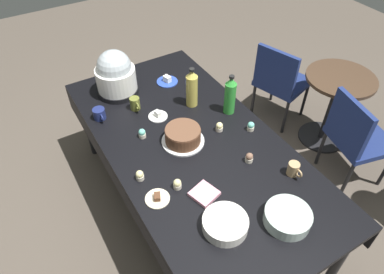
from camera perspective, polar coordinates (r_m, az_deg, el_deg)
ground at (r=2.95m, az=0.00°, el=-11.30°), size 9.00×9.00×0.00m
potluck_table at (r=2.42m, az=0.00°, el=-1.92°), size 2.20×1.10×0.75m
frosted_layer_cake at (r=2.34m, az=-1.50°, el=0.19°), size 0.29×0.29×0.11m
slow_cooker at (r=2.78m, az=-12.33°, el=9.87°), size 0.32×0.32×0.37m
glass_salad_bowl at (r=2.02m, az=15.26°, el=-12.47°), size 0.26×0.26×0.08m
ceramic_snack_bowl at (r=1.94m, az=5.41°, el=-13.88°), size 0.25×0.25×0.07m
dessert_plate_cream at (r=2.07m, az=-5.65°, el=-9.87°), size 0.15×0.15×0.04m
dessert_plate_cobalt at (r=2.92m, az=-4.05°, el=9.13°), size 0.17×0.17×0.06m
dessert_plate_white at (r=2.58m, az=-5.57°, el=3.50°), size 0.14×0.14×0.05m
cupcake_cocoa at (r=2.26m, az=9.28°, el=-3.34°), size 0.05×0.05×0.07m
cupcake_rose at (r=2.42m, az=-8.12°, el=0.57°), size 0.05×0.05×0.07m
cupcake_berry at (r=2.10m, az=-2.40°, el=-7.65°), size 0.05×0.05×0.07m
cupcake_mint at (r=2.48m, az=9.53°, el=1.73°), size 0.05×0.05×0.07m
cupcake_lemon at (r=2.45m, az=4.48°, el=1.66°), size 0.05×0.05×0.07m
cupcake_vanilla at (r=2.16m, az=-8.48°, el=-6.19°), size 0.05×0.05×0.07m
soda_bottle_lime_soda at (r=2.55m, az=6.21°, el=6.71°), size 0.08×0.08×0.31m
soda_bottle_ginger_ale at (r=2.60m, az=-0.03°, el=7.91°), size 0.09×0.09×0.32m
coffee_mug_tan at (r=2.24m, az=16.18°, el=-5.04°), size 0.11×0.07×0.09m
coffee_mug_navy at (r=2.62m, az=-14.82°, el=3.64°), size 0.13×0.09×0.08m
coffee_mug_olive at (r=2.65m, az=-9.23°, el=5.36°), size 0.12×0.07×0.10m
paper_napkin_stack at (r=2.08m, az=2.00°, el=-9.20°), size 0.17×0.17×0.02m
maroon_chair_left at (r=3.52m, az=14.10°, el=9.05°), size 0.55×0.55×0.85m
maroon_chair_right at (r=3.10m, az=25.12°, el=0.25°), size 0.53×0.53×0.85m
round_cafe_table at (r=3.42m, az=22.16°, el=5.94°), size 0.60×0.60×0.72m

